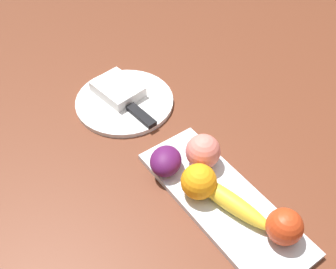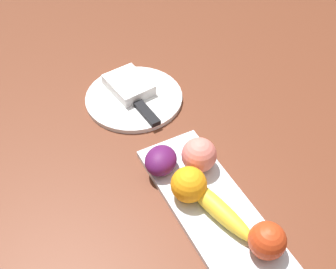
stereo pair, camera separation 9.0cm
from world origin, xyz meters
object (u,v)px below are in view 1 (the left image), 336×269
Objects in this scene: apple at (285,227)px; dinner_plate at (125,101)px; folded_napkin at (118,89)px; fruit_tray at (222,202)px; banana at (228,200)px; grape_bunch at (166,161)px; knife at (137,113)px; orange_near_apple at (199,182)px; peach at (203,151)px.

apple is 0.50m from dinner_plate.
apple is at bearing -176.40° from folded_napkin.
banana is at bearing 169.85° from fruit_tray.
folded_napkin is at bearing -9.54° from grape_bunch.
grape_bunch is at bearing 161.19° from knife.
dinner_plate is at bearing 180.00° from folded_napkin.
grape_bunch is (0.13, 0.05, 0.03)m from fruit_tray.
fruit_tray is 1.61× the size of dinner_plate.
apple is at bearing -162.84° from grape_bunch.
banana reaches higher than fruit_tray.
dinner_plate is (0.24, -0.05, -0.03)m from grape_bunch.
folded_napkin is (0.36, -0.03, -0.02)m from orange_near_apple.
fruit_tray is 0.14m from grape_bunch.
peach is (0.06, -0.06, 0.00)m from orange_near_apple.
knife is (0.44, 0.04, -0.03)m from apple.
folded_napkin is (0.53, 0.03, -0.02)m from apple.
peach is at bearing -177.34° from knife.
fruit_tray is 5.81× the size of apple.
folded_napkin is (0.31, 0.03, -0.02)m from peach.
banana is at bearing 179.61° from dinner_plate.
knife is at bearing 7.76° from peach.
folded_napkin is (0.03, -0.00, 0.02)m from dinner_plate.
apple is at bearing 179.55° from knife.
dinner_plate is 0.06m from knife.
orange_near_apple is at bearing 174.94° from dinner_plate.
orange_near_apple is 0.33m from dinner_plate.
banana reaches higher than dinner_plate.
grape_bunch is at bearing 65.68° from peach.
folded_napkin reaches higher than dinner_plate.
knife is at bearing 4.66° from apple.
fruit_tray is at bearing 180.00° from dinner_plate.
apple reaches higher than banana.
grape_bunch reaches higher than banana.
grape_bunch is (0.03, 0.07, -0.01)m from peach.
knife is (0.33, -0.00, -0.02)m from banana.
knife is (-0.09, 0.00, -0.01)m from folded_napkin.
knife is (0.21, 0.03, -0.03)m from peach.
banana is at bearing -163.52° from grape_bunch.
grape_bunch is 0.42× the size of knife.
grape_bunch is at bearing 17.16° from apple.
banana is 2.73× the size of orange_near_apple.
banana reaches higher than folded_napkin.
orange_near_apple reaches higher than banana.
banana is (0.11, 0.04, -0.02)m from apple.
grape_bunch is 0.31× the size of dinner_plate.
peach reaches higher than knife.
apple is 0.92× the size of peach.
dinner_plate is at bearing 3.82° from apple.
apple is 0.27m from grape_bunch.
orange_near_apple is 0.27m from knife.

